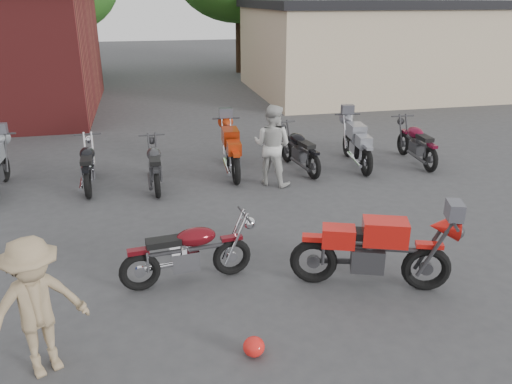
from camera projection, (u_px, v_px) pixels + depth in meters
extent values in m
plane|color=#39393B|center=(258.00, 303.00, 6.78)|extent=(90.00, 90.00, 0.00)
cube|color=tan|center=(372.00, 50.00, 21.51)|extent=(10.00, 8.00, 3.50)
ellipsoid|color=red|center=(254.00, 347.00, 5.76)|extent=(0.34, 0.34, 0.24)
imported|color=#B9B8B4|center=(272.00, 145.00, 10.81)|extent=(1.09, 1.06, 1.78)
imported|color=#947C5B|center=(37.00, 308.00, 5.28)|extent=(1.21, 1.02, 1.63)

